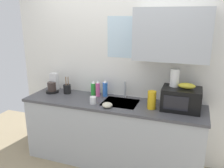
{
  "coord_description": "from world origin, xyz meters",
  "views": [
    {
      "loc": [
        0.99,
        -2.75,
        2.01
      ],
      "look_at": [
        0.0,
        0.0,
        1.15
      ],
      "focal_mm": 37.61,
      "sensor_mm": 36.0,
      "label": 1
    }
  ],
  "objects_px": {
    "microwave": "(181,99)",
    "cereal_canister": "(152,100)",
    "coffee_maker": "(53,85)",
    "dish_soap_bottle_green": "(93,88)",
    "dish_soap_bottle_blue": "(105,89)",
    "mug_white": "(93,100)",
    "paper_towel_roll": "(175,78)",
    "utensil_crock": "(67,89)",
    "banana_bunch": "(187,86)",
    "small_bowl": "(107,105)",
    "dish_soap_bottle_pink": "(98,89)"
  },
  "relations": [
    {
      "from": "dish_soap_bottle_pink",
      "to": "utensil_crock",
      "type": "relative_size",
      "value": 0.91
    },
    {
      "from": "coffee_maker",
      "to": "dish_soap_bottle_green",
      "type": "distance_m",
      "value": 0.63
    },
    {
      "from": "paper_towel_roll",
      "to": "utensil_crock",
      "type": "distance_m",
      "value": 1.55
    },
    {
      "from": "small_bowl",
      "to": "utensil_crock",
      "type": "bearing_deg",
      "value": 157.02
    },
    {
      "from": "paper_towel_roll",
      "to": "utensil_crock",
      "type": "bearing_deg",
      "value": 179.25
    },
    {
      "from": "microwave",
      "to": "dish_soap_bottle_green",
      "type": "height_order",
      "value": "microwave"
    },
    {
      "from": "cereal_canister",
      "to": "mug_white",
      "type": "bearing_deg",
      "value": -173.13
    },
    {
      "from": "banana_bunch",
      "to": "dish_soap_bottle_blue",
      "type": "xyz_separation_m",
      "value": [
        -1.1,
        0.14,
        -0.19
      ]
    },
    {
      "from": "mug_white",
      "to": "utensil_crock",
      "type": "relative_size",
      "value": 0.38
    },
    {
      "from": "cereal_canister",
      "to": "dish_soap_bottle_blue",
      "type": "bearing_deg",
      "value": 161.29
    },
    {
      "from": "microwave",
      "to": "dish_soap_bottle_green",
      "type": "relative_size",
      "value": 2.18
    },
    {
      "from": "microwave",
      "to": "banana_bunch",
      "type": "bearing_deg",
      "value": 1.77
    },
    {
      "from": "paper_towel_roll",
      "to": "banana_bunch",
      "type": "bearing_deg",
      "value": -18.43
    },
    {
      "from": "paper_towel_roll",
      "to": "cereal_canister",
      "type": "xyz_separation_m",
      "value": [
        -0.24,
        -0.15,
        -0.27
      ]
    },
    {
      "from": "dish_soap_bottle_blue",
      "to": "mug_white",
      "type": "xyz_separation_m",
      "value": [
        -0.04,
        -0.33,
        -0.06
      ]
    },
    {
      "from": "dish_soap_bottle_green",
      "to": "mug_white",
      "type": "relative_size",
      "value": 2.22
    },
    {
      "from": "coffee_maker",
      "to": "dish_soap_bottle_blue",
      "type": "xyz_separation_m",
      "value": [
        0.8,
        0.08,
        0.01
      ]
    },
    {
      "from": "paper_towel_roll",
      "to": "cereal_canister",
      "type": "relative_size",
      "value": 0.98
    },
    {
      "from": "utensil_crock",
      "to": "small_bowl",
      "type": "distance_m",
      "value": 0.82
    },
    {
      "from": "mug_white",
      "to": "microwave",
      "type": "bearing_deg",
      "value": 9.83
    },
    {
      "from": "mug_white",
      "to": "dish_soap_bottle_pink",
      "type": "bearing_deg",
      "value": 100.93
    },
    {
      "from": "dish_soap_bottle_blue",
      "to": "small_bowl",
      "type": "distance_m",
      "value": 0.44
    },
    {
      "from": "cereal_canister",
      "to": "paper_towel_roll",
      "type": "bearing_deg",
      "value": 32.01
    },
    {
      "from": "dish_soap_bottle_pink",
      "to": "small_bowl",
      "type": "bearing_deg",
      "value": -52.04
    },
    {
      "from": "microwave",
      "to": "paper_towel_roll",
      "type": "relative_size",
      "value": 2.09
    },
    {
      "from": "dish_soap_bottle_pink",
      "to": "cereal_canister",
      "type": "relative_size",
      "value": 1.02
    },
    {
      "from": "microwave",
      "to": "dish_soap_bottle_blue",
      "type": "height_order",
      "value": "microwave"
    },
    {
      "from": "coffee_maker",
      "to": "dish_soap_bottle_blue",
      "type": "height_order",
      "value": "coffee_maker"
    },
    {
      "from": "dish_soap_bottle_pink",
      "to": "cereal_canister",
      "type": "xyz_separation_m",
      "value": [
        0.8,
        -0.2,
        0.0
      ]
    },
    {
      "from": "paper_towel_roll",
      "to": "dish_soap_bottle_pink",
      "type": "height_order",
      "value": "paper_towel_roll"
    },
    {
      "from": "small_bowl",
      "to": "mug_white",
      "type": "bearing_deg",
      "value": 164.74
    },
    {
      "from": "dish_soap_bottle_blue",
      "to": "cereal_canister",
      "type": "distance_m",
      "value": 0.75
    },
    {
      "from": "paper_towel_roll",
      "to": "cereal_canister",
      "type": "bearing_deg",
      "value": -147.99
    },
    {
      "from": "coffee_maker",
      "to": "cereal_canister",
      "type": "xyz_separation_m",
      "value": [
        1.51,
        -0.16,
        0.01
      ]
    },
    {
      "from": "banana_bunch",
      "to": "cereal_canister",
      "type": "relative_size",
      "value": 0.89
    },
    {
      "from": "dish_soap_bottle_green",
      "to": "small_bowl",
      "type": "xyz_separation_m",
      "value": [
        0.36,
        -0.38,
        -0.07
      ]
    },
    {
      "from": "paper_towel_roll",
      "to": "dish_soap_bottle_green",
      "type": "bearing_deg",
      "value": 175.76
    },
    {
      "from": "dish_soap_bottle_blue",
      "to": "mug_white",
      "type": "height_order",
      "value": "dish_soap_bottle_blue"
    },
    {
      "from": "banana_bunch",
      "to": "dish_soap_bottle_pink",
      "type": "xyz_separation_m",
      "value": [
        -1.19,
        0.1,
        -0.2
      ]
    },
    {
      "from": "dish_soap_bottle_blue",
      "to": "mug_white",
      "type": "distance_m",
      "value": 0.34
    },
    {
      "from": "coffee_maker",
      "to": "dish_soap_bottle_green",
      "type": "xyz_separation_m",
      "value": [
        0.62,
        0.08,
        -0.01
      ]
    },
    {
      "from": "dish_soap_bottle_green",
      "to": "mug_white",
      "type": "distance_m",
      "value": 0.36
    },
    {
      "from": "banana_bunch",
      "to": "utensil_crock",
      "type": "xyz_separation_m",
      "value": [
        -1.67,
        0.07,
        -0.24
      ]
    },
    {
      "from": "banana_bunch",
      "to": "coffee_maker",
      "type": "height_order",
      "value": "banana_bunch"
    },
    {
      "from": "paper_towel_roll",
      "to": "small_bowl",
      "type": "xyz_separation_m",
      "value": [
        -0.77,
        -0.3,
        -0.35
      ]
    },
    {
      "from": "paper_towel_roll",
      "to": "dish_soap_bottle_blue",
      "type": "xyz_separation_m",
      "value": [
        -0.95,
        0.09,
        -0.27
      ]
    },
    {
      "from": "microwave",
      "to": "cereal_canister",
      "type": "height_order",
      "value": "microwave"
    },
    {
      "from": "microwave",
      "to": "paper_towel_roll",
      "type": "distance_m",
      "value": 0.27
    },
    {
      "from": "dish_soap_bottle_pink",
      "to": "utensil_crock",
      "type": "bearing_deg",
      "value": -175.79
    },
    {
      "from": "microwave",
      "to": "small_bowl",
      "type": "distance_m",
      "value": 0.91
    }
  ]
}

